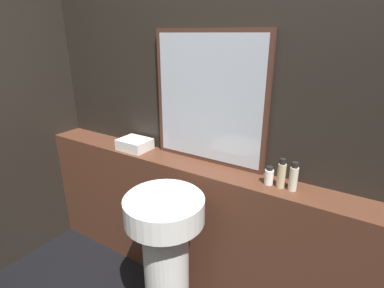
# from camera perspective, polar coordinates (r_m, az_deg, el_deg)

# --- Properties ---
(wall_back) EXTENTS (8.00, 0.06, 2.50)m
(wall_back) POSITION_cam_1_polar(r_m,az_deg,el_deg) (1.85, 6.43, 6.45)
(wall_back) COLOR black
(wall_back) RESTS_ON ground_plane
(vanity_counter) EXTENTS (2.81, 0.23, 0.91)m
(vanity_counter) POSITION_cam_1_polar(r_m,az_deg,el_deg) (2.07, 3.68, -16.28)
(vanity_counter) COLOR #512D1E
(vanity_counter) RESTS_ON ground_plane
(pedestal_sink) EXTENTS (0.43, 0.43, 0.89)m
(pedestal_sink) POSITION_cam_1_polar(r_m,az_deg,el_deg) (1.80, -5.02, -19.60)
(pedestal_sink) COLOR white
(pedestal_sink) RESTS_ON ground_plane
(mirror) EXTENTS (0.75, 0.03, 0.81)m
(mirror) POSITION_cam_1_polar(r_m,az_deg,el_deg) (1.83, 3.22, 8.47)
(mirror) COLOR #47281E
(mirror) RESTS_ON vanity_counter
(towel_stack) EXTENTS (0.22, 0.17, 0.08)m
(towel_stack) POSITION_cam_1_polar(r_m,az_deg,el_deg) (2.17, -10.85, -0.02)
(towel_stack) COLOR silver
(towel_stack) RESTS_ON vanity_counter
(shampoo_bottle) EXTENTS (0.05, 0.05, 0.10)m
(shampoo_bottle) POSITION_cam_1_polar(r_m,az_deg,el_deg) (1.70, 14.46, -5.92)
(shampoo_bottle) COLOR white
(shampoo_bottle) RESTS_ON vanity_counter
(conditioner_bottle) EXTENTS (0.04, 0.04, 0.16)m
(conditioner_bottle) POSITION_cam_1_polar(r_m,az_deg,el_deg) (1.67, 16.68, -5.52)
(conditioner_bottle) COLOR #C6B284
(conditioner_bottle) RESTS_ON vanity_counter
(lotion_bottle) EXTENTS (0.04, 0.04, 0.16)m
(lotion_bottle) POSITION_cam_1_polar(r_m,az_deg,el_deg) (1.66, 18.77, -6.06)
(lotion_bottle) COLOR beige
(lotion_bottle) RESTS_ON vanity_counter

